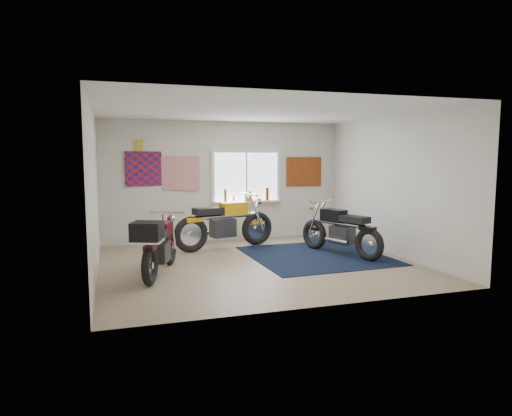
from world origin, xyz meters
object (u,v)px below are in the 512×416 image
object	(u,v)px
yellow_triumph	(225,225)
navy_rug	(316,256)
black_chrome_bike	(341,232)
maroon_tourer	(158,245)

from	to	relation	value
yellow_triumph	navy_rug	bearing A→B (deg)	-52.15
black_chrome_bike	yellow_triumph	bearing A→B (deg)	36.46
yellow_triumph	black_chrome_bike	bearing A→B (deg)	-45.45
navy_rug	black_chrome_bike	distance (m)	0.67
yellow_triumph	maroon_tourer	distance (m)	2.42
yellow_triumph	maroon_tourer	bearing A→B (deg)	-142.62
navy_rug	yellow_triumph	xyz separation A→B (m)	(-1.51, 1.24, 0.50)
yellow_triumph	black_chrome_bike	xyz separation A→B (m)	(2.01, -1.28, -0.05)
navy_rug	maroon_tourer	bearing A→B (deg)	-168.56
yellow_triumph	black_chrome_bike	distance (m)	2.38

